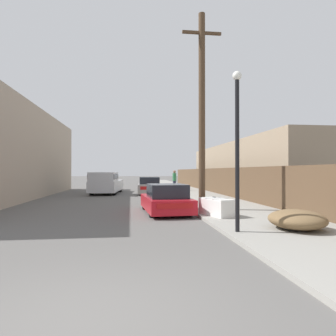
{
  "coord_description": "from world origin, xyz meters",
  "views": [
    {
      "loc": [
        0.54,
        -3.71,
        1.84
      ],
      "look_at": [
        2.43,
        11.42,
        2.0
      ],
      "focal_mm": 32.0,
      "sensor_mm": 36.0,
      "label": 1
    }
  ],
  "objects": [
    {
      "name": "parked_sports_car_red",
      "position": [
        2.08,
        9.4,
        0.57
      ],
      "size": [
        2.06,
        4.17,
        1.28
      ],
      "rotation": [
        0.0,
        0.0,
        0.06
      ],
      "color": "red",
      "rests_on": "ground"
    },
    {
      "name": "building_right_house",
      "position": [
        11.25,
        20.52,
        2.07
      ],
      "size": [
        6.0,
        20.76,
        4.14
      ],
      "primitive_type": "cube",
      "color": "gray",
      "rests_on": "ground"
    },
    {
      "name": "wooden_fence",
      "position": [
        7.25,
        19.87,
        1.1
      ],
      "size": [
        0.08,
        37.13,
        1.95
      ],
      "primitive_type": "cube",
      "color": "brown",
      "rests_on": "sidewalk_curb"
    },
    {
      "name": "street_lamp",
      "position": [
        3.55,
        4.49,
        2.78
      ],
      "size": [
        0.26,
        0.26,
        4.58
      ],
      "color": "black",
      "rests_on": "sidewalk_curb"
    },
    {
      "name": "car_parked_mid",
      "position": [
        2.04,
        20.35,
        0.64
      ],
      "size": [
        2.0,
        4.52,
        1.38
      ],
      "rotation": [
        0.0,
        0.0,
        -0.05
      ],
      "color": "gray",
      "rests_on": "ground"
    },
    {
      "name": "ground_plane",
      "position": [
        0.0,
        0.0,
        0.0
      ],
      "size": [
        220.0,
        220.0,
        0.0
      ],
      "primitive_type": "plane",
      "color": "#595654"
    },
    {
      "name": "discarded_fridge",
      "position": [
        3.87,
        7.6,
        0.45
      ],
      "size": [
        1.17,
        1.73,
        0.68
      ],
      "rotation": [
        0.0,
        0.0,
        0.31
      ],
      "color": "silver",
      "rests_on": "sidewalk_curb"
    },
    {
      "name": "pedestrian",
      "position": [
        4.45,
        22.91,
        1.05
      ],
      "size": [
        0.34,
        0.34,
        1.8
      ],
      "color": "#282D42",
      "rests_on": "sidewalk_curb"
    },
    {
      "name": "sidewalk_curb",
      "position": [
        5.3,
        23.5,
        0.06
      ],
      "size": [
        4.2,
        63.0,
        0.12
      ],
      "primitive_type": "cube",
      "color": "gray",
      "rests_on": "ground"
    },
    {
      "name": "pickup_truck",
      "position": [
        -1.45,
        20.96,
        0.89
      ],
      "size": [
        2.53,
        6.02,
        1.76
      ],
      "rotation": [
        0.0,
        0.0,
        3.05
      ],
      "color": "silver",
      "rests_on": "ground"
    },
    {
      "name": "brush_pile",
      "position": [
        5.43,
        4.61,
        0.41
      ],
      "size": [
        1.61,
        1.82,
        0.58
      ],
      "color": "brown",
      "rests_on": "sidewalk_curb"
    },
    {
      "name": "utility_pole",
      "position": [
        3.74,
        9.52,
        4.68
      ],
      "size": [
        1.8,
        0.3,
        8.9
      ],
      "color": "#4C3826",
      "rests_on": "sidewalk_curb"
    }
  ]
}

